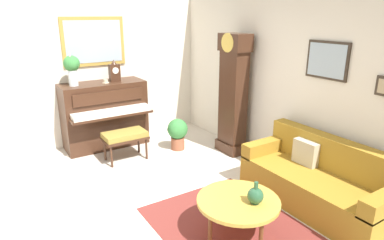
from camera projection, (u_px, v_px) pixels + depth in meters
ground_plane at (141, 210)px, 4.20m from camera, size 6.40×6.00×0.10m
wall_left at (76, 68)px, 5.84m from camera, size 0.13×4.90×2.80m
wall_back at (285, 78)px, 4.97m from camera, size 5.30×0.13×2.80m
area_rug at (237, 233)px, 3.68m from camera, size 2.10×1.50×0.01m
piano at (105, 114)px, 5.97m from camera, size 0.87×1.44×1.17m
piano_bench at (125, 137)px, 5.43m from camera, size 0.42×0.70×0.48m
grandfather_clock at (233, 98)px, 5.59m from camera, size 0.52×0.34×2.03m
couch at (318, 182)px, 4.16m from camera, size 1.90×0.80×0.84m
coffee_table at (238, 202)px, 3.51m from camera, size 0.88×0.88×0.45m
mantel_clock at (114, 72)px, 5.85m from camera, size 0.13×0.18×0.38m
flower_vase at (72, 67)px, 5.45m from camera, size 0.26×0.26×0.58m
teacup at (106, 82)px, 5.75m from camera, size 0.12×0.12×0.06m
green_jug at (255, 195)px, 3.41m from camera, size 0.17×0.17×0.24m
potted_plant at (178, 132)px, 5.88m from camera, size 0.36×0.36×0.56m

